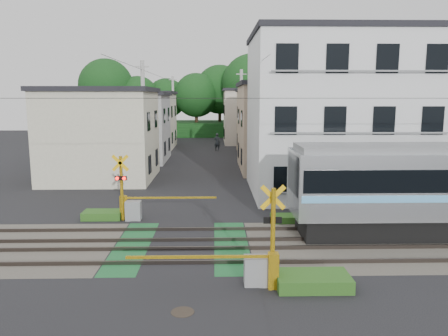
{
  "coord_description": "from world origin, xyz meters",
  "views": [
    {
      "loc": [
        1.26,
        -16.1,
        5.64
      ],
      "look_at": [
        1.73,
        5.0,
        2.21
      ],
      "focal_mm": 35.0,
      "sensor_mm": 36.0,
      "label": 1
    }
  ],
  "objects_px": {
    "crossing_signal_near": "(259,263)",
    "apartment_block": "(338,114)",
    "crossing_signal_far": "(132,205)",
    "manhole_cover": "(183,312)",
    "pedestrian": "(217,142)"
  },
  "relations": [
    {
      "from": "crossing_signal_far",
      "to": "pedestrian",
      "type": "bearing_deg",
      "value": 81.13
    },
    {
      "from": "crossing_signal_near",
      "to": "apartment_block",
      "type": "height_order",
      "value": "apartment_block"
    },
    {
      "from": "crossing_signal_near",
      "to": "apartment_block",
      "type": "xyz_separation_m",
      "value": [
        5.91,
        13.15,
        3.94
      ]
    },
    {
      "from": "crossing_signal_near",
      "to": "pedestrian",
      "type": "distance_m",
      "value": 33.89
    },
    {
      "from": "crossing_signal_near",
      "to": "manhole_cover",
      "type": "height_order",
      "value": "crossing_signal_near"
    },
    {
      "from": "crossing_signal_near",
      "to": "apartment_block",
      "type": "distance_m",
      "value": 14.95
    },
    {
      "from": "crossing_signal_far",
      "to": "apartment_block",
      "type": "relative_size",
      "value": 0.46
    },
    {
      "from": "crossing_signal_near",
      "to": "pedestrian",
      "type": "xyz_separation_m",
      "value": [
        -1.03,
        33.88,
        0.23
      ]
    },
    {
      "from": "apartment_block",
      "to": "manhole_cover",
      "type": "relative_size",
      "value": 16.42
    },
    {
      "from": "crossing_signal_far",
      "to": "manhole_cover",
      "type": "xyz_separation_m",
      "value": [
        2.99,
        -8.94,
        -0.7
      ]
    },
    {
      "from": "crossing_signal_near",
      "to": "apartment_block",
      "type": "relative_size",
      "value": 0.46
    },
    {
      "from": "crossing_signal_near",
      "to": "manhole_cover",
      "type": "distance_m",
      "value": 2.81
    },
    {
      "from": "crossing_signal_near",
      "to": "crossing_signal_far",
      "type": "bearing_deg",
      "value": 125.29
    },
    {
      "from": "apartment_block",
      "to": "manhole_cover",
      "type": "xyz_separation_m",
      "value": [
        -8.1,
        -14.78,
        -4.64
      ]
    },
    {
      "from": "manhole_cover",
      "to": "crossing_signal_far",
      "type": "bearing_deg",
      "value": 108.49
    }
  ]
}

